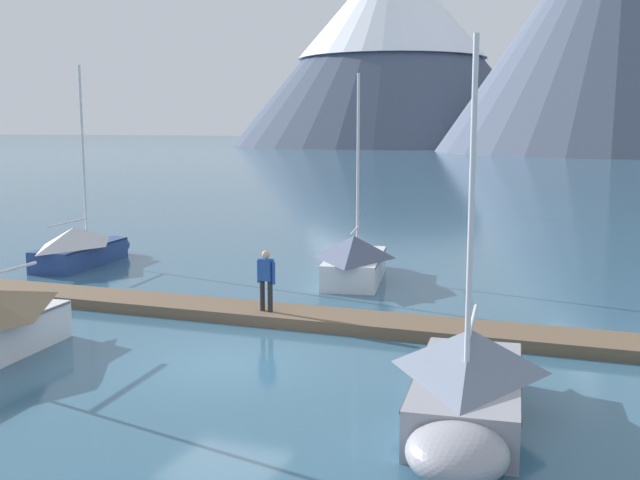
{
  "coord_description": "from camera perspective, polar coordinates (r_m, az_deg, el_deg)",
  "views": [
    {
      "loc": [
        8.24,
        -14.76,
        5.35
      ],
      "look_at": [
        0.0,
        6.0,
        2.0
      ],
      "focal_mm": 42.88,
      "sensor_mm": 36.0,
      "label": 1
    }
  ],
  "objects": [
    {
      "name": "person_on_dock",
      "position": [
        20.93,
        -4.05,
        -2.76
      ],
      "size": [
        0.58,
        0.28,
        1.69
      ],
      "color": "#232328",
      "rests_on": "dock"
    },
    {
      "name": "dock",
      "position": [
        21.14,
        -2.01,
        -5.73
      ],
      "size": [
        28.19,
        2.54,
        0.3
      ],
      "color": "brown",
      "rests_on": "ground"
    },
    {
      "name": "sailboat_nearest_berth",
      "position": [
        30.98,
        -17.33,
        -0.42
      ],
      "size": [
        2.29,
        5.52,
        7.63
      ],
      "color": "navy",
      "rests_on": "ground"
    },
    {
      "name": "mountain_central_massif",
      "position": [
        168.7,
        21.62,
        15.49
      ],
      "size": [
        72.4,
        72.4,
        53.51
      ],
      "color": "#4C566B",
      "rests_on": "ground"
    },
    {
      "name": "mountain_west_summit",
      "position": [
        214.71,
        5.39,
        14.59
      ],
      "size": [
        87.15,
        87.15,
        52.52
      ],
      "color": "#424C60",
      "rests_on": "ground"
    },
    {
      "name": "sailboat_mid_dock_port",
      "position": [
        26.7,
        2.68,
        -1.35
      ],
      "size": [
        2.85,
        5.58,
        7.14
      ],
      "color": "white",
      "rests_on": "ground"
    },
    {
      "name": "sailboat_mid_dock_starboard",
      "position": [
        14.21,
        10.94,
        -10.54
      ],
      "size": [
        2.53,
        5.81,
        6.85
      ],
      "color": "#93939E",
      "rests_on": "ground"
    },
    {
      "name": "ground_plane",
      "position": [
        17.73,
        -7.26,
        -9.1
      ],
      "size": [
        700.0,
        700.0,
        0.0
      ],
      "primitive_type": "plane",
      "color": "#335B75"
    }
  ]
}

